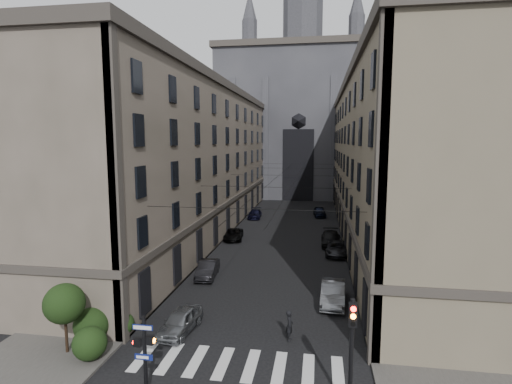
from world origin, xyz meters
The scene contains 19 objects.
sidewalk_left centered at (-10.50, 36.00, 0.07)m, with size 7.00×80.00×0.15m, color #383533.
sidewalk_right centered at (10.50, 36.00, 0.07)m, with size 7.00×80.00×0.15m, color #383533.
zebra_crossing centered at (0.00, 5.00, 0.01)m, with size 11.00×3.20×0.01m, color beige.
building_left centered at (-13.44, 36.00, 9.34)m, with size 13.60×60.60×18.85m.
building_right centered at (13.44, 36.00, 9.34)m, with size 13.60×60.60×18.85m.
gothic_tower centered at (0.00, 74.96, 17.80)m, with size 35.00×23.00×58.00m.
pedestrian_signal_left centered at (-3.51, 1.50, 2.32)m, with size 1.02×0.38×4.00m.
traffic_light_right centered at (5.60, 1.92, 3.29)m, with size 0.34×0.50×5.20m.
shrub_cluster centered at (-8.72, 5.01, 1.80)m, with size 3.90×4.40×3.90m.
tram_wires centered at (0.00, 35.63, 7.25)m, with size 14.00×60.00×0.43m.
car_left_near centered at (-4.20, 8.00, 0.70)m, with size 1.65×4.10×1.40m, color slate.
car_left_midnear centered at (-5.31, 17.97, 0.71)m, with size 1.51×4.33×1.43m, color black.
car_left_midfar centered at (-5.88, 31.27, 0.64)m, with size 2.11×4.58×1.27m, color black.
car_left_far centered at (-5.50, 44.96, 0.67)m, with size 1.86×4.59×1.33m, color black.
car_right_near centered at (5.26, 13.91, 0.79)m, with size 1.68×4.82×1.59m, color slate.
car_right_midnear centered at (6.13, 26.71, 0.69)m, with size 2.29×4.98×1.38m, color black.
car_right_midfar centered at (5.57, 30.41, 0.77)m, with size 2.16×5.32×1.54m, color black.
car_right_far centered at (4.31, 47.87, 0.76)m, with size 1.79×4.45×1.52m, color black.
pedestrian centered at (2.55, 8.00, 0.92)m, with size 0.67×0.44×1.84m, color black.
Camera 1 is at (4.10, -14.39, 11.76)m, focal length 28.00 mm.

